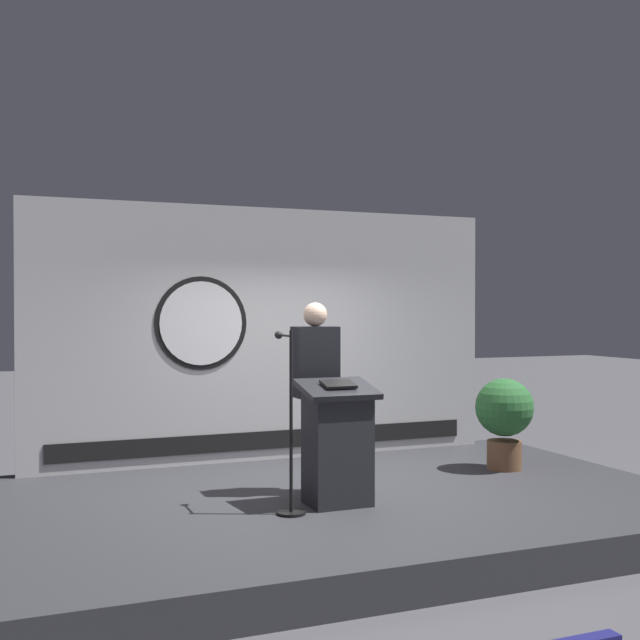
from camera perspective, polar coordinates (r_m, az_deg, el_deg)
ground_plane at (r=7.43m, az=1.00°, el=-14.68°), size 40.00×40.00×0.00m
stage_platform at (r=7.39m, az=1.00°, el=-13.56°), size 6.40×4.00×0.30m
banner_display at (r=8.89m, az=-3.76°, el=-1.07°), size 5.33×0.12×2.80m
podium at (r=6.89m, az=1.26°, el=-8.88°), size 0.64×0.50×1.07m
speaker_person at (r=7.28m, az=-0.35°, el=-5.43°), size 0.40×0.26×1.74m
microphone_stand at (r=6.62m, az=-2.21°, el=-9.27°), size 0.24×0.46×1.51m
potted_plant at (r=8.58m, az=13.10°, el=-6.61°), size 0.61×0.61×0.95m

